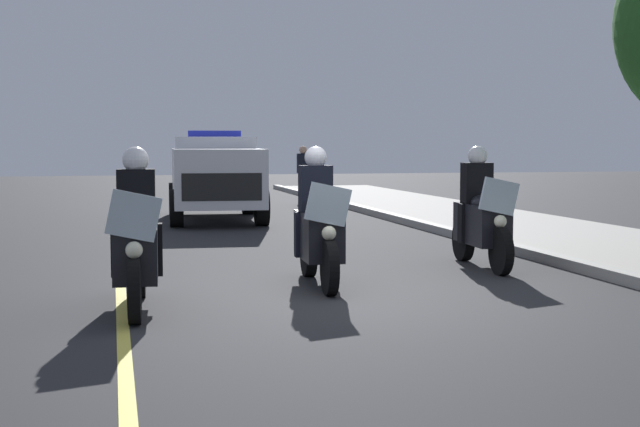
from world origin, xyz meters
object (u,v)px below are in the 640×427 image
police_motorcycle_lead_left (136,244)px  cyclist_background (303,176)px  police_suv (215,174)px  police_motorcycle_trailing (481,218)px  police_motorcycle_lead_right (318,229)px

police_motorcycle_lead_left → cyclist_background: (-14.81, 5.00, 0.14)m
police_suv → police_motorcycle_lead_left: bearing=-10.8°
police_motorcycle_lead_left → police_motorcycle_trailing: size_ratio=1.00×
police_suv → cyclist_background: size_ratio=2.84×
police_motorcycle_lead_left → police_motorcycle_trailing: (-2.11, 4.82, 0.00)m
police_motorcycle_lead_left → police_motorcycle_lead_right: size_ratio=1.00×
police_motorcycle_lead_right → cyclist_background: 13.96m
police_motorcycle_lead_right → police_suv: (-9.59, -0.18, 0.37)m
police_motorcycle_lead_left → cyclist_background: 15.64m
police_motorcycle_lead_left → police_suv: (-10.73, 2.05, 0.37)m
police_motorcycle_lead_left → police_motorcycle_trailing: same height
police_motorcycle_trailing → police_suv: (-8.62, -2.77, 0.37)m
police_motorcycle_lead_left → police_suv: 10.93m
police_suv → police_motorcycle_trailing: bearing=17.8°
police_motorcycle_lead_left → police_motorcycle_lead_right: (-1.13, 2.23, 0.00)m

